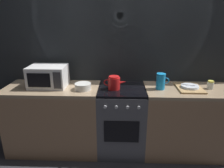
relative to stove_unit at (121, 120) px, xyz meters
The scene contains 11 objects.
ground_plane 0.45m from the stove_unit, 90.00° to the left, with size 8.00×8.00×0.00m, color #2D2D33.
back_wall 0.82m from the stove_unit, 90.00° to the left, with size 3.60×0.05×2.40m.
counter_left 0.90m from the stove_unit, behind, with size 1.20×0.60×0.90m.
stove_unit is the anchor object (origin of this frame).
counter_right 0.90m from the stove_unit, ahead, with size 1.20×0.60×0.90m.
microwave 1.11m from the stove_unit, behind, with size 0.46×0.35×0.27m.
kettle 0.54m from the stove_unit, 156.53° to the right, with size 0.28×0.15×0.17m.
mixing_bowl 0.69m from the stove_unit, behind, with size 0.20×0.20×0.08m, color silver.
pitcher 0.73m from the stove_unit, ahead, with size 0.16×0.11×0.20m.
dish_pile 0.96m from the stove_unit, ahead, with size 0.30×0.40×0.06m.
spice_jar 1.21m from the stove_unit, ahead, with size 0.08×0.08×0.10m.
Camera 1 is at (-0.03, -2.41, 1.77)m, focal length 32.39 mm.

